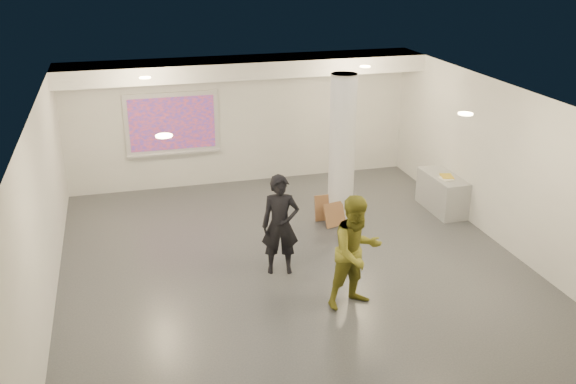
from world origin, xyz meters
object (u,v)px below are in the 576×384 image
object	(u,v)px
column	(342,149)
man	(356,252)
projection_screen	(172,124)
credenza	(442,193)
woman	(280,225)

from	to	relation	value
column	man	world-z (taller)	column
projection_screen	credenza	distance (m)	6.14
woman	projection_screen	bearing A→B (deg)	118.16
column	man	distance (m)	3.46
credenza	woman	world-z (taller)	woman
credenza	man	size ratio (longest dim) A/B	0.73
column	credenza	bearing A→B (deg)	-4.74
projection_screen	woman	bearing A→B (deg)	-73.92
column	woman	bearing A→B (deg)	-132.67
woman	man	world-z (taller)	man
column	credenza	xyz separation A→B (m)	(2.22, -0.18, -1.11)
projection_screen	credenza	world-z (taller)	projection_screen
column	woman	world-z (taller)	column
man	woman	bearing A→B (deg)	108.27
projection_screen	woman	xyz separation A→B (m)	(1.32, -4.58, -0.65)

